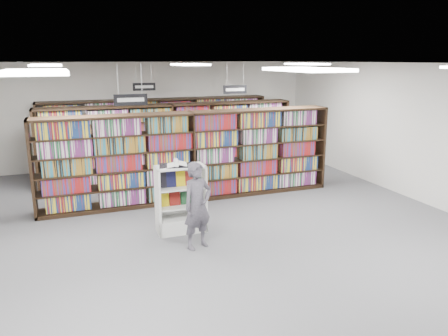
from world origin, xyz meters
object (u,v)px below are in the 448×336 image
object	(u,v)px
bookshelf_row_near	(192,157)
endcap_display	(181,208)
open_book	(177,164)
shopper	(197,206)

from	to	relation	value
bookshelf_row_near	endcap_display	size ratio (longest dim) A/B	5.32
open_book	shopper	xyz separation A→B (m)	(0.13, -0.87, -0.56)
shopper	open_book	bearing A→B (deg)	79.39
shopper	endcap_display	bearing A→B (deg)	75.98
bookshelf_row_near	shopper	distance (m)	2.80
endcap_display	bookshelf_row_near	bearing A→B (deg)	68.15
open_book	shopper	distance (m)	1.04
bookshelf_row_near	open_book	bearing A→B (deg)	-114.14
endcap_display	open_book	distance (m)	0.89
open_book	shopper	size ratio (longest dim) A/B	0.47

